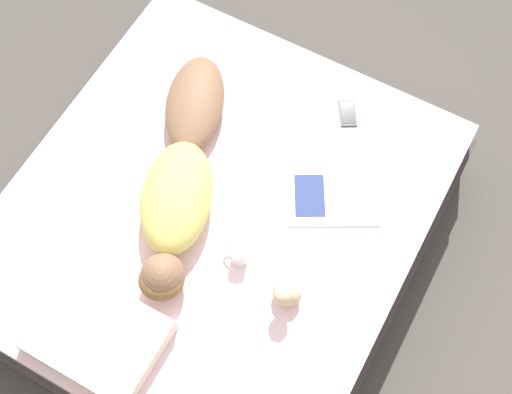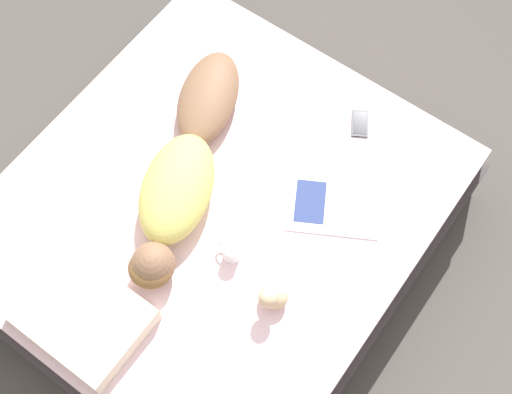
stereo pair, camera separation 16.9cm
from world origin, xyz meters
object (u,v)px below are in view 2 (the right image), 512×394
object	(u,v)px
person	(184,169)
open_magazine	(332,204)
coffee_mug	(231,252)
cell_phone	(360,123)

from	to	relation	value
person	open_magazine	distance (m)	0.69
coffee_mug	cell_phone	distance (m)	0.91
open_magazine	coffee_mug	size ratio (longest dim) A/B	4.55
coffee_mug	open_magazine	bearing A→B (deg)	-115.37
person	cell_phone	xyz separation A→B (m)	(-0.49, -0.72, -0.09)
person	open_magazine	size ratio (longest dim) A/B	2.44
open_magazine	cell_phone	bearing A→B (deg)	-102.91
coffee_mug	cell_phone	bearing A→B (deg)	-95.98
person	cell_phone	distance (m)	0.88
coffee_mug	person	bearing A→B (deg)	-24.47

